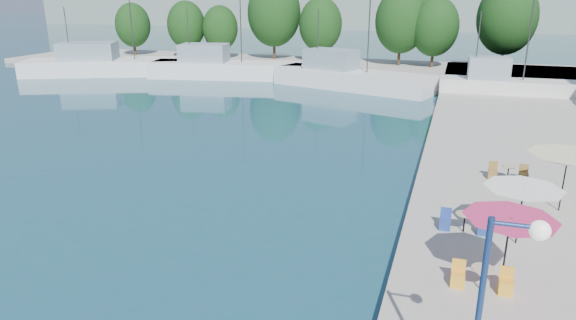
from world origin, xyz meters
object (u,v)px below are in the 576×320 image
(trawler_01, at_px, (112,65))
(umbrella_cream, at_px, (567,160))
(trawler_04, at_px, (504,87))
(umbrella_pink, at_px, (509,226))
(trawler_02, at_px, (223,68))
(umbrella_white, at_px, (523,194))
(trawler_03, at_px, (348,78))
(street_lamp, at_px, (500,295))

(trawler_01, bearing_deg, umbrella_cream, -57.76)
(trawler_01, bearing_deg, trawler_04, -25.68)
(trawler_01, distance_m, umbrella_pink, 55.50)
(trawler_02, height_order, umbrella_white, trawler_02)
(trawler_04, xyz_separation_m, umbrella_white, (-1.50, -32.03, 1.45))
(trawler_02, distance_m, umbrella_pink, 47.72)
(trawler_01, xyz_separation_m, trawler_03, (28.83, -0.31, 0.00))
(trawler_02, distance_m, umbrella_cream, 43.84)
(trawler_02, relative_size, trawler_03, 1.05)
(umbrella_pink, distance_m, street_lamp, 6.44)
(trawler_02, distance_m, trawler_03, 15.29)
(trawler_03, bearing_deg, umbrella_white, -51.13)
(umbrella_white, height_order, street_lamp, street_lamp)
(trawler_03, bearing_deg, street_lamp, -57.62)
(trawler_03, xyz_separation_m, trawler_04, (14.82, -1.05, 0.00))
(trawler_04, distance_m, street_lamp, 42.02)
(trawler_01, xyz_separation_m, umbrella_white, (42.15, -33.39, 1.45))
(umbrella_pink, distance_m, umbrella_cream, 7.79)
(trawler_01, relative_size, umbrella_pink, 7.77)
(trawler_02, xyz_separation_m, street_lamp, (26.95, -45.07, 3.02))
(street_lamp, bearing_deg, trawler_03, 103.43)
(umbrella_pink, xyz_separation_m, umbrella_cream, (2.71, 7.30, 0.07))
(trawler_01, height_order, trawler_03, same)
(trawler_02, relative_size, street_lamp, 3.60)
(trawler_01, relative_size, trawler_02, 1.20)
(umbrella_pink, distance_m, umbrella_white, 3.60)
(umbrella_pink, bearing_deg, street_lamp, -96.92)
(trawler_02, distance_m, street_lamp, 52.60)
(trawler_01, relative_size, umbrella_cream, 6.85)
(umbrella_white, xyz_separation_m, street_lamp, (-1.49, -9.77, 1.57))
(trawler_02, xyz_separation_m, umbrella_pink, (27.71, -38.82, 1.70))
(umbrella_pink, bearing_deg, umbrella_white, 78.30)
(street_lamp, bearing_deg, umbrella_pink, 81.08)
(trawler_02, relative_size, trawler_04, 1.49)
(trawler_03, relative_size, umbrella_cream, 5.46)
(trawler_01, relative_size, street_lamp, 4.30)
(trawler_01, distance_m, trawler_04, 43.67)
(umbrella_cream, bearing_deg, street_lamp, -104.35)
(trawler_01, xyz_separation_m, street_lamp, (40.66, -43.16, 3.02))
(trawler_01, height_order, umbrella_white, trawler_01)
(trawler_02, bearing_deg, trawler_04, -16.95)
(trawler_02, bearing_deg, umbrella_white, -61.87)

